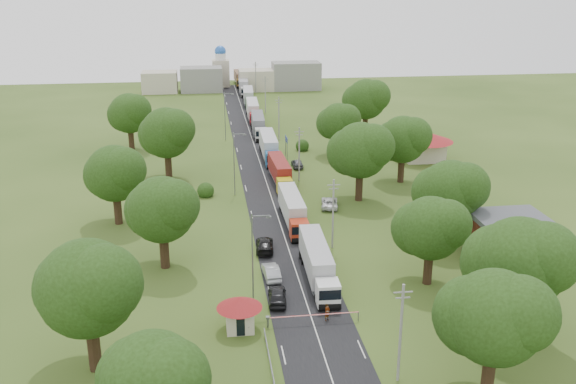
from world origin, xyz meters
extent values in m
plane|color=#314818|center=(0.00, 0.00, 0.00)|extent=(260.00, 260.00, 0.00)
cube|color=black|center=(0.00, 20.00, 0.00)|extent=(8.00, 200.00, 0.04)
cylinder|color=slate|center=(-4.50, -25.00, 0.55)|extent=(0.20, 0.20, 1.10)
cube|color=slate|center=(-4.50, -25.00, 1.05)|extent=(0.35, 0.35, 0.25)
cylinder|color=red|center=(0.00, -25.00, 1.00)|extent=(9.00, 0.12, 0.12)
cylinder|color=slate|center=(4.50, -25.00, 0.50)|extent=(0.10, 0.10, 1.00)
cube|color=beige|center=(-7.20, -25.00, 1.20)|extent=(2.60, 2.60, 2.40)
cone|color=maroon|center=(-7.20, -25.00, 2.90)|extent=(4.40, 4.40, 1.10)
cube|color=black|center=(-5.89, -25.00, 1.40)|extent=(0.02, 1.20, 0.90)
cube|color=black|center=(-7.20, -26.31, 1.00)|extent=(0.80, 0.02, 1.90)
cylinder|color=slate|center=(5.20, 33.80, 2.00)|extent=(0.12, 0.12, 4.00)
cylinder|color=slate|center=(5.20, 36.20, 2.00)|extent=(0.12, 0.12, 4.00)
cube|color=navy|center=(5.20, 35.00, 3.60)|extent=(0.06, 3.00, 1.00)
cube|color=silver|center=(5.20, 35.00, 3.60)|extent=(0.07, 3.10, 0.06)
cylinder|color=gray|center=(5.50, -35.00, 4.50)|extent=(0.24, 0.24, 9.00)
cube|color=gray|center=(5.50, -35.00, 8.30)|extent=(1.60, 0.10, 0.10)
cube|color=gray|center=(5.50, -35.00, 7.80)|extent=(1.20, 0.10, 0.10)
cylinder|color=gray|center=(5.50, -7.00, 4.50)|extent=(0.24, 0.24, 9.00)
cube|color=gray|center=(5.50, -7.00, 8.30)|extent=(1.60, 0.10, 0.10)
cube|color=gray|center=(5.50, -7.00, 7.80)|extent=(1.20, 0.10, 0.10)
cylinder|color=gray|center=(5.50, 21.00, 4.50)|extent=(0.24, 0.24, 9.00)
cube|color=gray|center=(5.50, 21.00, 8.30)|extent=(1.60, 0.10, 0.10)
cube|color=gray|center=(5.50, 21.00, 7.80)|extent=(1.20, 0.10, 0.10)
cylinder|color=gray|center=(5.50, 49.00, 4.50)|extent=(0.24, 0.24, 9.00)
cube|color=gray|center=(5.50, 49.00, 8.30)|extent=(1.60, 0.10, 0.10)
cube|color=gray|center=(5.50, 49.00, 7.80)|extent=(1.20, 0.10, 0.10)
cylinder|color=gray|center=(5.50, 77.00, 4.50)|extent=(0.24, 0.24, 9.00)
cube|color=gray|center=(5.50, 77.00, 8.30)|extent=(1.60, 0.10, 0.10)
cube|color=gray|center=(5.50, 77.00, 7.80)|extent=(1.20, 0.10, 0.10)
cylinder|color=gray|center=(5.50, 105.00, 4.50)|extent=(0.24, 0.24, 9.00)
cube|color=gray|center=(5.50, 105.00, 8.30)|extent=(1.60, 0.10, 0.10)
cube|color=gray|center=(5.50, 105.00, 7.80)|extent=(1.20, 0.10, 0.10)
cylinder|color=slate|center=(-5.50, -20.00, 5.00)|extent=(0.16, 0.16, 10.00)
cube|color=slate|center=(-4.60, -20.00, 9.70)|extent=(1.80, 0.10, 0.10)
cube|color=slate|center=(-3.80, -20.00, 9.55)|extent=(0.50, 0.22, 0.15)
cylinder|color=slate|center=(-5.50, 15.00, 5.00)|extent=(0.16, 0.16, 10.00)
cube|color=slate|center=(-4.60, 15.00, 9.70)|extent=(1.80, 0.10, 0.10)
cube|color=slate|center=(-3.80, 15.00, 9.55)|extent=(0.50, 0.22, 0.15)
cylinder|color=slate|center=(-5.50, 50.00, 5.00)|extent=(0.16, 0.16, 10.00)
cube|color=slate|center=(-4.60, 50.00, 9.70)|extent=(1.80, 0.10, 0.10)
cube|color=slate|center=(-3.80, 50.00, 9.55)|extent=(0.50, 0.22, 0.15)
cylinder|color=#382616|center=(12.00, -38.00, 2.10)|extent=(1.08, 1.08, 4.20)
sphere|color=#1D330D|center=(12.00, -38.00, 7.22)|extent=(7.70, 7.70, 7.70)
sphere|color=#1D330D|center=(13.38, -39.10, 8.05)|extent=(6.05, 6.05, 6.05)
sphere|color=#1D330D|center=(10.90, -36.62, 6.67)|extent=(6.60, 6.60, 6.60)
cylinder|color=#382616|center=(18.00, -30.00, 2.27)|extent=(1.12, 1.12, 4.55)
sphere|color=#1D330D|center=(18.00, -30.00, 7.85)|extent=(8.40, 8.40, 8.40)
sphere|color=#1D330D|center=(19.50, -31.20, 8.75)|extent=(6.60, 6.60, 6.60)
sphere|color=#1D330D|center=(16.80, -28.50, 7.25)|extent=(7.20, 7.20, 7.20)
cylinder|color=#382616|center=(14.00, -18.00, 1.92)|extent=(1.04, 1.04, 3.85)
sphere|color=#1D330D|center=(14.00, -18.00, 6.60)|extent=(7.00, 7.00, 7.00)
sphere|color=#1D330D|center=(15.25, -19.00, 7.35)|extent=(5.50, 5.50, 5.50)
sphere|color=#1D330D|center=(13.00, -16.75, 6.10)|extent=(6.00, 6.00, 6.00)
cylinder|color=#382616|center=(20.00, -8.00, 2.10)|extent=(1.08, 1.08, 4.20)
sphere|color=#1D330D|center=(20.00, -8.00, 7.22)|extent=(7.70, 7.70, 7.70)
sphere|color=#1D330D|center=(21.38, -9.10, 8.05)|extent=(6.05, 6.05, 6.05)
sphere|color=#1D330D|center=(18.90, -6.62, 6.67)|extent=(6.60, 6.60, 6.60)
cylinder|color=#382616|center=(13.00, 10.00, 2.27)|extent=(1.12, 1.12, 4.55)
sphere|color=#1D330D|center=(13.00, 10.00, 7.85)|extent=(8.40, 8.40, 8.40)
sphere|color=#1D330D|center=(14.50, 8.80, 8.75)|extent=(6.60, 6.60, 6.60)
sphere|color=#1D330D|center=(11.80, 11.50, 7.25)|extent=(7.20, 7.20, 7.20)
cylinder|color=#382616|center=(22.00, 18.00, 2.10)|extent=(1.08, 1.08, 4.20)
sphere|color=#1D330D|center=(22.00, 18.00, 7.22)|extent=(7.70, 7.70, 7.70)
sphere|color=#1D330D|center=(23.38, 16.90, 8.05)|extent=(6.05, 6.05, 6.05)
sphere|color=#1D330D|center=(20.90, 19.38, 6.67)|extent=(6.60, 6.60, 6.60)
cylinder|color=#382616|center=(15.00, 35.00, 1.92)|extent=(1.04, 1.04, 3.85)
sphere|color=#1D330D|center=(15.00, 35.00, 6.60)|extent=(7.00, 7.00, 7.00)
sphere|color=#1D330D|center=(16.25, 34.00, 7.35)|extent=(5.50, 5.50, 5.50)
sphere|color=#1D330D|center=(14.00, 36.25, 6.10)|extent=(6.00, 6.00, 6.00)
cylinder|color=#382616|center=(24.00, 50.00, 2.27)|extent=(1.12, 1.12, 4.55)
sphere|color=#1D330D|center=(24.00, 50.00, 7.85)|extent=(8.40, 8.40, 8.40)
sphere|color=#1D330D|center=(25.50, 48.80, 8.75)|extent=(6.60, 6.60, 6.60)
sphere|color=#1D330D|center=(22.80, 51.50, 7.25)|extent=(7.20, 7.20, 7.20)
sphere|color=#1D330D|center=(-14.00, -42.00, 6.60)|extent=(7.00, 7.00, 7.00)
sphere|color=#1D330D|center=(-12.75, -43.00, 7.35)|extent=(5.50, 5.50, 5.50)
sphere|color=#1D330D|center=(-15.00, -40.75, 6.10)|extent=(6.00, 6.00, 6.00)
cylinder|color=#382616|center=(-20.00, -30.00, 2.27)|extent=(1.12, 1.12, 4.55)
sphere|color=#1D330D|center=(-20.00, -30.00, 7.85)|extent=(8.40, 8.40, 8.40)
sphere|color=#1D330D|center=(-18.50, -31.20, 8.75)|extent=(6.60, 6.60, 6.60)
sphere|color=#1D330D|center=(-21.20, -28.50, 7.25)|extent=(7.20, 7.20, 7.20)
cylinder|color=#382616|center=(-15.00, -10.00, 2.10)|extent=(1.08, 1.08, 4.20)
sphere|color=#1D330D|center=(-15.00, -10.00, 7.22)|extent=(7.70, 7.70, 7.70)
sphere|color=#1D330D|center=(-13.62, -11.10, 8.05)|extent=(6.05, 6.05, 6.05)
sphere|color=#1D330D|center=(-16.10, -8.62, 6.67)|extent=(6.60, 6.60, 6.60)
cylinder|color=#382616|center=(-22.00, 5.00, 2.10)|extent=(1.08, 1.08, 4.20)
sphere|color=#1D330D|center=(-22.00, 5.00, 7.22)|extent=(7.70, 7.70, 7.70)
sphere|color=#1D330D|center=(-20.62, 3.90, 8.05)|extent=(6.05, 6.05, 6.05)
sphere|color=#1D330D|center=(-23.10, 6.38, 6.67)|extent=(6.60, 6.60, 6.60)
cylinder|color=#382616|center=(-16.00, 25.00, 2.27)|extent=(1.12, 1.12, 4.55)
sphere|color=#1D330D|center=(-16.00, 25.00, 7.85)|extent=(8.40, 8.40, 8.40)
sphere|color=#1D330D|center=(-14.50, 23.80, 8.75)|extent=(6.60, 6.60, 6.60)
sphere|color=#1D330D|center=(-17.20, 26.50, 7.25)|extent=(7.20, 7.20, 7.20)
cylinder|color=#382616|center=(-24.00, 45.00, 2.10)|extent=(1.08, 1.08, 4.20)
sphere|color=#1D330D|center=(-24.00, 45.00, 7.22)|extent=(7.70, 7.70, 7.70)
sphere|color=#1D330D|center=(-22.62, 43.90, 8.05)|extent=(6.05, 6.05, 6.05)
sphere|color=#1D330D|center=(-25.10, 46.38, 6.67)|extent=(6.60, 6.60, 6.60)
cube|color=maroon|center=(26.00, -12.00, 2.30)|extent=(8.00, 6.00, 4.60)
cube|color=#47494F|center=(26.00, -12.00, 4.90)|extent=(8.60, 6.60, 0.60)
cube|color=beige|center=(30.00, 30.00, 2.00)|extent=(7.00, 5.00, 4.00)
cone|color=maroon|center=(30.00, 30.00, 4.90)|extent=(10.08, 10.08, 1.80)
cube|color=gray|center=(-10.00, 110.00, 3.50)|extent=(12.00, 8.00, 7.00)
cube|color=beige|center=(6.00, 110.00, 3.00)|extent=(10.00, 8.00, 6.00)
cube|color=gray|center=(18.00, 110.00, 4.00)|extent=(14.00, 8.00, 8.00)
cube|color=beige|center=(-22.00, 110.00, 3.00)|extent=(10.00, 8.00, 6.00)
cube|color=beige|center=(-4.00, 118.00, 4.00)|extent=(5.00, 5.00, 8.00)
cylinder|color=silver|center=(-4.00, 118.00, 9.00)|extent=(3.20, 3.20, 2.00)
sphere|color=#2659B2|center=(-4.00, 118.00, 10.60)|extent=(3.40, 3.40, 3.40)
cube|color=white|center=(2.06, -21.63, 1.53)|extent=(2.43, 2.43, 2.46)
cube|color=black|center=(2.06, -22.82, 1.87)|extent=(2.26, 0.09, 1.08)
cube|color=slate|center=(2.06, -22.76, 0.54)|extent=(2.17, 0.31, 0.34)
cube|color=slate|center=(2.06, -14.74, 0.74)|extent=(2.59, 11.38, 0.30)
cube|color=#B0B0B5|center=(2.06, -14.44, 2.51)|extent=(2.80, 11.68, 2.95)
cylinder|color=black|center=(2.06, -22.51, 0.49)|extent=(2.31, 0.98, 0.98)
cylinder|color=black|center=(2.06, -20.74, 0.49)|extent=(2.31, 0.98, 0.98)
cylinder|color=black|center=(2.06, -11.29, 0.49)|extent=(2.31, 0.98, 0.98)
cylinder|color=black|center=(2.06, -9.81, 0.49)|extent=(2.31, 0.98, 0.98)
cube|color=#B32D14|center=(1.71, -4.18, 1.49)|extent=(2.32, 2.32, 2.40)
cube|color=black|center=(1.71, -5.35, 1.83)|extent=(2.21, 0.03, 1.06)
cube|color=slate|center=(1.71, -5.29, 0.53)|extent=(2.12, 0.26, 0.34)
cube|color=slate|center=(1.71, 2.54, 0.72)|extent=(2.27, 11.06, 0.29)
cube|color=silver|center=(1.71, 2.83, 2.45)|extent=(2.47, 11.35, 2.88)
cylinder|color=black|center=(1.71, -5.05, 0.48)|extent=(2.26, 0.96, 0.96)
cylinder|color=black|center=(1.71, -3.32, 0.48)|extent=(2.26, 0.96, 0.96)
cylinder|color=black|center=(1.71, 5.90, 0.48)|extent=(2.26, 0.96, 0.96)
cylinder|color=black|center=(1.71, 7.35, 0.48)|extent=(2.26, 0.96, 0.96)
cube|color=gold|center=(2.16, 14.00, 1.45)|extent=(2.32, 2.32, 2.34)
cube|color=black|center=(2.16, 12.86, 1.78)|extent=(2.15, 0.10, 1.03)
cube|color=slate|center=(2.16, 12.92, 0.51)|extent=(2.07, 0.32, 0.33)
cube|color=slate|center=(2.16, 20.55, 0.70)|extent=(2.53, 10.83, 0.28)
cube|color=maroon|center=(2.16, 20.83, 2.39)|extent=(2.73, 11.12, 2.81)
cylinder|color=black|center=(2.16, 13.15, 0.47)|extent=(2.20, 0.94, 0.94)
cylinder|color=black|center=(2.16, 14.84, 0.47)|extent=(2.20, 0.94, 0.94)
cylinder|color=black|center=(2.16, 23.82, 0.47)|extent=(2.20, 0.94, 0.94)
cylinder|color=black|center=(2.16, 25.22, 0.47)|extent=(2.20, 0.94, 0.94)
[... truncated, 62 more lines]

